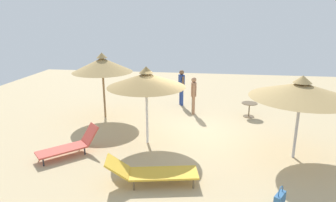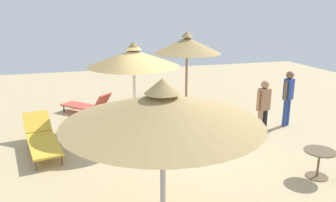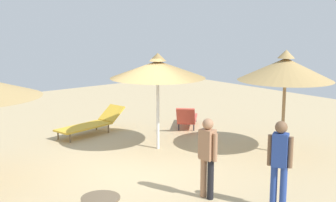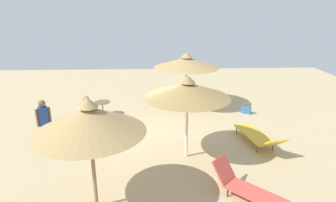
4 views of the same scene
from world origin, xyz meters
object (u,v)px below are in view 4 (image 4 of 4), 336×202
object	(u,v)px
lounge_chair_near_left	(246,187)
side_table_round	(103,106)
parasol_umbrella_center	(89,120)
person_standing_front	(44,121)
parasol_umbrella_far_left	(188,90)
parasol_umbrella_edge	(187,62)
person_standing_far_right	(87,115)
lounge_chair_back	(259,136)
handbag	(246,110)

from	to	relation	value
lounge_chair_near_left	side_table_round	world-z (taller)	lounge_chair_near_left
parasol_umbrella_center	person_standing_front	distance (m)	3.99
parasol_umbrella_far_left	side_table_round	size ratio (longest dim) A/B	4.00
parasol_umbrella_edge	lounge_chair_near_left	bearing A→B (deg)	-83.32
parasol_umbrella_edge	person_standing_front	distance (m)	6.52
side_table_round	parasol_umbrella_edge	bearing A→B (deg)	13.83
person_standing_far_right	lounge_chair_back	bearing A→B (deg)	-7.19
parasol_umbrella_edge	person_standing_front	bearing A→B (deg)	-141.86
person_standing_far_right	side_table_round	bearing A→B (deg)	87.94
parasol_umbrella_far_left	lounge_chair_back	bearing A→B (deg)	13.83
person_standing_front	parasol_umbrella_far_left	bearing A→B (deg)	-8.85
handbag	side_table_round	xyz separation A→B (m)	(-6.31, 0.03, 0.25)
parasol_umbrella_far_left	handbag	size ratio (longest dim) A/B	5.28
lounge_chair_near_left	parasol_umbrella_edge	bearing A→B (deg)	96.68
parasol_umbrella_center	lounge_chair_back	distance (m)	6.07
person_standing_front	handbag	size ratio (longest dim) A/B	3.42
side_table_round	person_standing_front	bearing A→B (deg)	-113.64
lounge_chair_back	lounge_chair_near_left	bearing A→B (deg)	-114.68
person_standing_far_right	side_table_round	xyz separation A→B (m)	(0.09, 2.40, -0.51)
parasol_umbrella_far_left	parasol_umbrella_center	world-z (taller)	parasol_umbrella_center
person_standing_far_right	person_standing_front	bearing A→B (deg)	-152.42
lounge_chair_back	person_standing_front	xyz separation A→B (m)	(-7.14, 0.09, 0.64)
lounge_chair_near_left	parasol_umbrella_center	bearing A→B (deg)	-177.35
parasol_umbrella_edge	handbag	bearing A→B (deg)	-20.05
person_standing_front	side_table_round	distance (m)	3.38
parasol_umbrella_center	side_table_round	distance (m)	6.44
lounge_chair_back	parasol_umbrella_edge	bearing A→B (deg)	117.30
handbag	side_table_round	bearing A→B (deg)	179.69
lounge_chair_back	person_standing_front	bearing A→B (deg)	179.27
lounge_chair_back	handbag	size ratio (longest dim) A/B	4.87
person_standing_far_right	person_standing_front	world-z (taller)	person_standing_front
lounge_chair_near_left	handbag	bearing A→B (deg)	73.14
parasol_umbrella_far_left	person_standing_front	xyz separation A→B (m)	(-4.60, 0.72, -1.22)
parasol_umbrella_center	lounge_chair_back	world-z (taller)	parasol_umbrella_center
parasol_umbrella_center	parasol_umbrella_far_left	bearing A→B (deg)	44.49
lounge_chair_near_left	person_standing_front	size ratio (longest dim) A/B	1.02
lounge_chair_near_left	person_standing_far_right	bearing A→B (deg)	142.36
lounge_chair_back	side_table_round	distance (m)	6.60
person_standing_front	handbag	world-z (taller)	person_standing_front
lounge_chair_near_left	side_table_round	xyz separation A→B (m)	(-4.52, 5.95, 0.09)
parasol_umbrella_center	handbag	distance (m)	8.42
lounge_chair_near_left	side_table_round	size ratio (longest dim) A/B	2.64
lounge_chair_near_left	side_table_round	bearing A→B (deg)	127.21
parasol_umbrella_far_left	handbag	xyz separation A→B (m)	(3.04, 3.73, -2.03)
parasol_umbrella_edge	person_standing_far_right	size ratio (longest dim) A/B	1.81
parasol_umbrella_edge	person_standing_far_right	distance (m)	5.18
parasol_umbrella_center	handbag	world-z (taller)	parasol_umbrella_center
lounge_chair_near_left	person_standing_far_right	distance (m)	5.84
parasol_umbrella_center	person_standing_far_right	distance (m)	4.06
lounge_chair_near_left	handbag	size ratio (longest dim) A/B	3.48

